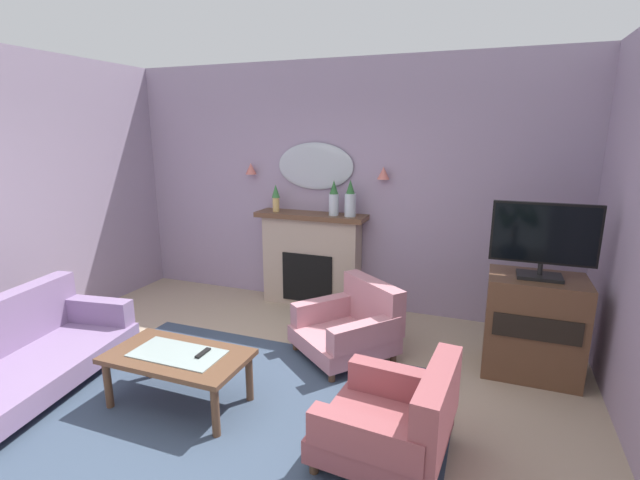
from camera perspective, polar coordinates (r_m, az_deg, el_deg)
name	(u,v)px	position (r m, az deg, el deg)	size (l,w,h in m)	color
floor	(219,434)	(3.71, -12.51, -22.70)	(6.44, 6.39, 0.10)	tan
wall_back	(339,187)	(5.52, 2.45, 6.69)	(6.44, 0.10, 2.93)	#9E8CA8
patterned_rug	(233,412)	(3.82, -10.82, -20.46)	(3.20, 2.40, 0.01)	#38475B
fireplace	(311,260)	(5.59, -1.12, -2.57)	(1.36, 0.36, 1.16)	tan
mantel_vase_right	(276,197)	(5.59, -5.57, 5.44)	(0.10, 0.10, 0.33)	tan
mantel_vase_left	(334,199)	(5.30, 1.75, 5.17)	(0.12, 0.12, 0.41)	silver
mantel_vase_centre	(350,200)	(5.24, 3.82, 5.00)	(0.13, 0.13, 0.43)	silver
wall_mirror	(315,166)	(5.52, -0.62, 9.26)	(0.96, 0.06, 0.56)	#B2BCC6
wall_sconce_left	(251,169)	(5.84, -8.68, 8.85)	(0.14, 0.14, 0.14)	#D17066
wall_sconce_right	(383,173)	(5.22, 7.98, 8.33)	(0.14, 0.14, 0.14)	#D17066
coffee_table	(178,360)	(3.82, -17.42, -14.23)	(1.10, 0.60, 0.45)	brown
tv_remote	(203,353)	(3.73, -14.49, -13.63)	(0.04, 0.16, 0.02)	black
floral_couch	(21,354)	(4.62, -33.47, -11.82)	(1.10, 1.81, 0.76)	gray
armchair_in_corner	(397,420)	(3.20, 9.67, -21.36)	(0.88, 0.88, 0.71)	#934C51
armchair_near_fireplace	(352,325)	(4.46, 4.01, -10.58)	(1.14, 1.14, 0.71)	#B77A84
tv_cabinet	(533,326)	(4.49, 25.19, -9.70)	(0.80, 0.57, 0.90)	brown
tv_flatscreen	(544,239)	(4.24, 26.29, 0.16)	(0.84, 0.24, 0.65)	black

